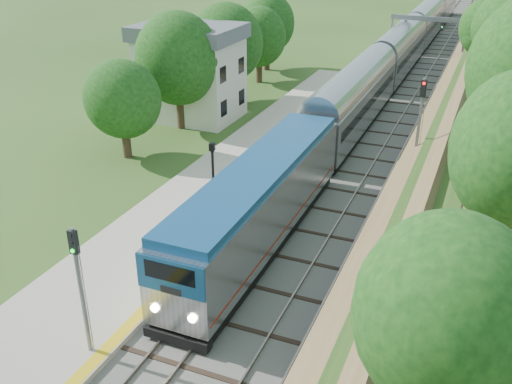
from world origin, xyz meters
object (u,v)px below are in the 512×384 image
at_px(train, 398,55).
at_px(lamppost_far, 213,186).
at_px(station_building, 190,71).
at_px(signal_farside, 420,119).
at_px(signal_platform, 79,278).
at_px(signal_gantry, 428,29).

bearing_deg(train, lamppost_far, -94.82).
xyz_separation_m(train, lamppost_far, (-3.30, -39.09, 0.14)).
bearing_deg(station_building, signal_farside, -17.37).
bearing_deg(signal_platform, lamppost_far, 91.91).
distance_m(station_building, signal_farside, 21.16).
bearing_deg(train, signal_platform, -93.26).
bearing_deg(train, signal_gantry, 49.58).
height_order(signal_gantry, signal_farside, signal_farside).
bearing_deg(station_building, signal_platform, -68.95).
height_order(signal_gantry, lamppost_far, signal_gantry).
xyz_separation_m(signal_gantry, train, (-2.47, -2.90, -2.53)).
bearing_deg(signal_platform, station_building, 111.05).
bearing_deg(signal_gantry, lamppost_far, -97.82).
xyz_separation_m(lamppost_far, signal_platform, (0.40, -11.83, 1.35)).
height_order(signal_gantry, train, signal_gantry).
bearing_deg(signal_gantry, station_building, -123.38).
xyz_separation_m(station_building, lamppost_far, (10.70, -17.00, -1.66)).
height_order(train, signal_farside, signal_farside).
relative_size(signal_gantry, train, 0.08).
relative_size(train, signal_farside, 14.68).
height_order(station_building, signal_farside, station_building).
distance_m(signal_gantry, signal_platform, 54.10).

